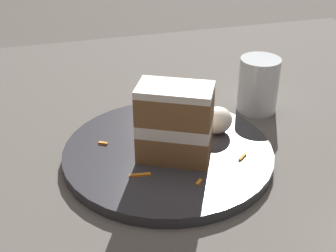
{
  "coord_description": "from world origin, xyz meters",
  "views": [
    {
      "loc": [
        -0.14,
        -0.55,
        0.4
      ],
      "look_at": [
        0.01,
        -0.02,
        0.08
      ],
      "focal_mm": 50.0,
      "sensor_mm": 36.0,
      "label": 1
    }
  ],
  "objects_px": {
    "orange_garnish": "(165,121)",
    "drinking_glass": "(258,88)",
    "cream_dollop": "(217,120)",
    "cake_slice": "(175,123)",
    "plate": "(168,153)"
  },
  "relations": [
    {
      "from": "orange_garnish",
      "to": "drinking_glass",
      "type": "relative_size",
      "value": 0.63
    },
    {
      "from": "cake_slice",
      "to": "cream_dollop",
      "type": "bearing_deg",
      "value": -32.84
    },
    {
      "from": "orange_garnish",
      "to": "drinking_glass",
      "type": "height_order",
      "value": "drinking_glass"
    },
    {
      "from": "plate",
      "to": "orange_garnish",
      "type": "relative_size",
      "value": 5.13
    },
    {
      "from": "cake_slice",
      "to": "cream_dollop",
      "type": "height_order",
      "value": "cake_slice"
    },
    {
      "from": "plate",
      "to": "cake_slice",
      "type": "distance_m",
      "value": 0.07
    },
    {
      "from": "cake_slice",
      "to": "cream_dollop",
      "type": "xyz_separation_m",
      "value": [
        0.08,
        0.05,
        -0.03
      ]
    },
    {
      "from": "cake_slice",
      "to": "cream_dollop",
      "type": "distance_m",
      "value": 0.1
    },
    {
      "from": "orange_garnish",
      "to": "cream_dollop",
      "type": "bearing_deg",
      "value": -37.27
    },
    {
      "from": "cream_dollop",
      "to": "plate",
      "type": "bearing_deg",
      "value": -163.04
    },
    {
      "from": "cream_dollop",
      "to": "drinking_glass",
      "type": "height_order",
      "value": "drinking_glass"
    },
    {
      "from": "cream_dollop",
      "to": "orange_garnish",
      "type": "relative_size",
      "value": 0.78
    },
    {
      "from": "cream_dollop",
      "to": "orange_garnish",
      "type": "xyz_separation_m",
      "value": [
        -0.07,
        0.05,
        -0.02
      ]
    },
    {
      "from": "cake_slice",
      "to": "cream_dollop",
      "type": "relative_size",
      "value": 2.48
    },
    {
      "from": "cake_slice",
      "to": "orange_garnish",
      "type": "height_order",
      "value": "cake_slice"
    }
  ]
}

